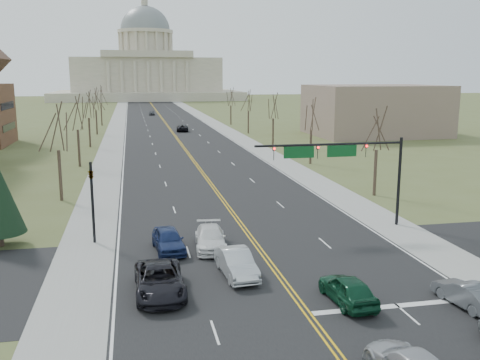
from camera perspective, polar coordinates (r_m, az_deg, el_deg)
name	(u,v)px	position (r m, az deg, el deg)	size (l,w,h in m)	color
ground	(302,306)	(29.39, 6.62, -13.22)	(600.00, 600.00, 0.00)	#50582C
road	(166,124)	(136.19, -7.91, 5.98)	(20.00, 380.00, 0.01)	black
cross_road	(273,267)	(34.70, 3.52, -9.24)	(120.00, 14.00, 0.01)	black
sidewalk_left	(117,124)	(135.97, -12.98, 5.80)	(4.00, 380.00, 0.03)	gray
sidewalk_right	(213,123)	(137.47, -2.88, 6.13)	(4.00, 380.00, 0.03)	gray
center_line	(166,124)	(136.19, -7.91, 5.99)	(0.42, 380.00, 0.01)	gold
edge_line_left	(126,124)	(135.93, -12.05, 5.84)	(0.15, 380.00, 0.01)	silver
edge_line_right	(205,123)	(137.16, -3.80, 6.11)	(0.15, 380.00, 0.01)	silver
stop_bar	(397,306)	(30.40, 16.45, -12.74)	(9.50, 0.50, 0.01)	silver
capitol	(147,70)	(275.44, -9.93, 11.46)	(90.00, 60.00, 50.00)	beige
signal_mast	(341,157)	(42.52, 10.72, 2.41)	(12.12, 0.44, 7.20)	black
signal_left	(92,193)	(39.89, -15.51, -1.37)	(0.32, 0.36, 6.00)	black
tree_r_0	(377,131)	(55.20, 14.43, 5.06)	(3.74, 3.74, 8.50)	#372B20
tree_l_0	(57,130)	(54.09, -18.93, 5.10)	(3.96, 3.96, 9.00)	#372B20
tree_r_1	(311,116)	(73.64, 7.63, 6.76)	(3.74, 3.74, 8.50)	#372B20
tree_l_1	(77,115)	(73.90, -17.00, 6.69)	(3.96, 3.96, 9.00)	#372B20
tree_r_2	(273,107)	(92.73, 3.57, 7.73)	(3.74, 3.74, 8.50)	#372B20
tree_l_2	(88,106)	(93.79, -15.89, 7.61)	(3.96, 3.96, 9.00)	#372B20
tree_r_3	(248,102)	(112.13, 0.90, 8.35)	(3.74, 3.74, 8.50)	#372B20
tree_l_3	(95,100)	(113.72, -15.16, 8.20)	(3.96, 3.96, 9.00)	#372B20
tree_r_4	(231,98)	(131.72, -0.99, 8.77)	(3.74, 3.74, 8.50)	#372B20
tree_l_4	(101,96)	(133.67, -14.65, 8.61)	(3.96, 3.96, 9.00)	#372B20
bldg_right_mass	(375,110)	(112.63, 14.16, 7.23)	(25.00, 20.00, 10.00)	#7C6858
car_nb_inner_lead	(348,289)	(29.84, 11.42, -11.34)	(1.83, 4.55, 1.55)	#0D3B24
car_nb_outer_lead	(466,294)	(31.36, 22.99, -11.10)	(1.42, 4.08, 1.34)	#51555A
car_sb_inner_lead	(236,263)	(32.96, -0.38, -8.85)	(1.70, 4.88, 1.61)	#B5B9BE
car_sb_outer_lead	(160,280)	(30.69, -8.58, -10.52)	(2.68, 5.82, 1.62)	black
car_sb_inner_second	(210,238)	(37.99, -3.17, -6.21)	(2.09, 5.14, 1.49)	silver
car_sb_outer_second	(168,240)	(37.70, -7.64, -6.33)	(1.92, 4.77, 1.62)	navy
car_far_nb	(182,128)	(116.98, -6.17, 5.55)	(2.44, 5.30, 1.47)	black
car_far_sb	(152,113)	(165.44, -9.39, 7.08)	(1.57, 3.90, 1.33)	#44454A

